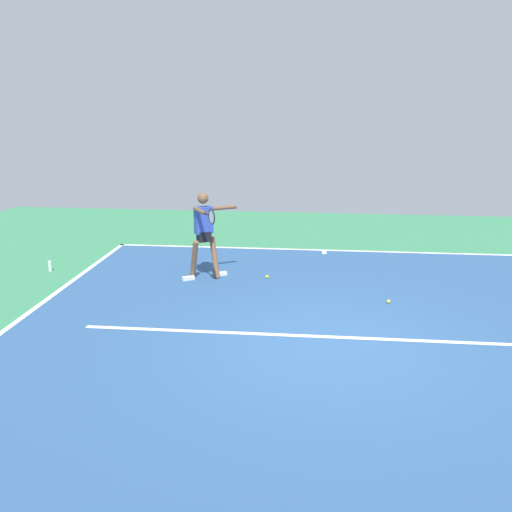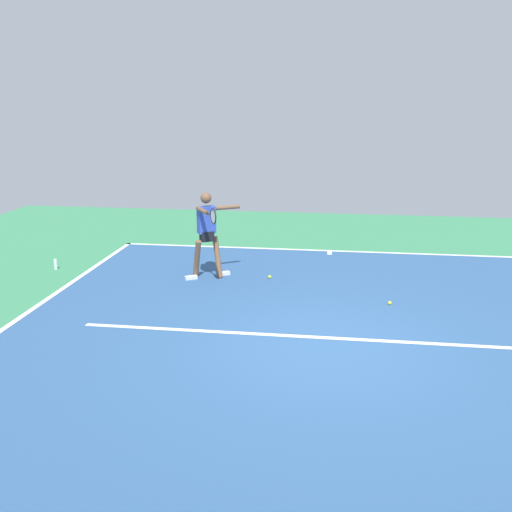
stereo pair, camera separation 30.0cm
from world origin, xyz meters
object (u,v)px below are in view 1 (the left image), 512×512
at_px(tennis_ball_near_service_line, 267,277).
at_px(water_bottle, 50,266).
at_px(tennis_ball_by_sideline, 389,301).
at_px(tennis_player, 205,230).

bearing_deg(tennis_ball_near_service_line, water_bottle, -0.19).
xyz_separation_m(tennis_ball_near_service_line, tennis_ball_by_sideline, (-2.24, 1.22, 0.00)).
relative_size(tennis_ball_near_service_line, tennis_ball_by_sideline, 1.00).
bearing_deg(tennis_ball_by_sideline, tennis_player, -17.76).
relative_size(tennis_ball_near_service_line, water_bottle, 0.30).
xyz_separation_m(tennis_ball_near_service_line, water_bottle, (4.52, -0.02, 0.08)).
bearing_deg(tennis_player, tennis_ball_by_sideline, 130.44).
bearing_deg(tennis_player, water_bottle, -34.04).
distance_m(tennis_player, tennis_ball_near_service_line, 1.55).
height_order(tennis_ball_near_service_line, tennis_ball_by_sideline, same).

